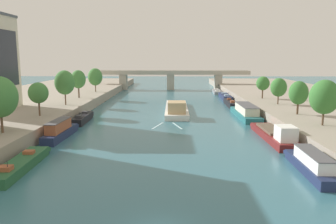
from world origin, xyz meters
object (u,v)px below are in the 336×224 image
(moored_boat_right_downstream, at_px, (275,134))
(tree_right_end_of_row, at_px, (299,93))
(tree_right_distant, at_px, (263,83))
(moored_boat_left_end, at_px, (83,118))
(bridge_far, at_px, (171,78))
(moored_boat_right_upstream, at_px, (230,103))
(tree_left_end_of_row, at_px, (0,97))
(tree_left_past_mid, at_px, (78,79))
(tree_right_past_mid, at_px, (325,97))
(moored_boat_left_upstream, at_px, (60,131))
(moored_boat_right_second, at_px, (225,97))
(moored_boat_left_gap_after, at_px, (21,164))
(moored_boat_right_end, at_px, (246,112))
(tree_left_by_lamp, at_px, (95,77))
(tree_left_second, at_px, (38,93))
(barge_midriver, at_px, (176,108))
(tree_left_distant, at_px, (65,83))
(moored_boat_right_gap_after, at_px, (217,92))
(tree_right_second, at_px, (279,87))
(moored_boat_right_far, at_px, (311,164))

(moored_boat_right_downstream, bearing_deg, tree_right_end_of_row, 55.22)
(tree_right_distant, bearing_deg, moored_boat_right_downstream, -101.59)
(moored_boat_left_end, height_order, bridge_far, bridge_far)
(moored_boat_right_upstream, xyz_separation_m, tree_left_end_of_row, (-38.19, -41.62, 6.51))
(tree_left_past_mid, bearing_deg, tree_right_past_mid, -35.94)
(moored_boat_left_upstream, distance_m, moored_boat_right_upstream, 48.00)
(moored_boat_right_upstream, height_order, moored_boat_right_second, moored_boat_right_upstream)
(moored_boat_right_second, bearing_deg, tree_right_end_of_row, -80.83)
(moored_boat_left_gap_after, xyz_separation_m, moored_boat_right_downstream, (32.68, 13.70, 0.35))
(moored_boat_right_downstream, bearing_deg, moored_boat_right_end, 90.88)
(moored_boat_right_downstream, bearing_deg, moored_boat_left_upstream, 178.70)
(moored_boat_right_downstream, height_order, bridge_far, bridge_far)
(moored_boat_right_downstream, bearing_deg, tree_left_by_lamp, 128.55)
(tree_left_second, relative_size, tree_right_end_of_row, 0.98)
(moored_boat_left_gap_after, relative_size, tree_right_distant, 2.34)
(barge_midriver, height_order, tree_right_end_of_row, tree_right_end_of_row)
(moored_boat_right_end, bearing_deg, moored_boat_right_second, 88.90)
(moored_boat_right_second, height_order, tree_right_end_of_row, tree_right_end_of_row)
(moored_boat_left_end, xyz_separation_m, tree_left_past_mid, (-6.37, 20.14, 6.28))
(tree_left_distant, height_order, tree_right_end_of_row, tree_left_distant)
(moored_boat_right_upstream, distance_m, tree_left_second, 48.08)
(moored_boat_right_upstream, xyz_separation_m, tree_left_by_lamp, (-38.09, 12.53, 6.06))
(tree_left_by_lamp, relative_size, bridge_far, 0.12)
(tree_right_past_mid, height_order, tree_right_distant, tree_right_past_mid)
(barge_midriver, xyz_separation_m, moored_boat_right_gap_after, (14.61, 41.86, -0.44))
(barge_midriver, bearing_deg, moored_boat_right_second, 59.74)
(moored_boat_right_second, relative_size, tree_right_end_of_row, 2.39)
(tree_right_past_mid, distance_m, tree_right_end_of_row, 9.75)
(moored_boat_left_end, relative_size, tree_right_end_of_row, 1.83)
(moored_boat_right_downstream, distance_m, tree_right_second, 24.84)
(moored_boat_right_gap_after, bearing_deg, tree_left_by_lamp, -154.28)
(barge_midriver, height_order, moored_boat_right_gap_after, barge_midriver)
(moored_boat_right_second, height_order, tree_right_second, tree_right_second)
(moored_boat_right_end, xyz_separation_m, tree_right_past_mid, (7.46, -18.92, 5.43))
(moored_boat_right_end, height_order, tree_left_by_lamp, tree_left_by_lamp)
(moored_boat_right_upstream, bearing_deg, tree_right_distant, -18.84)
(tree_left_distant, height_order, bridge_far, tree_left_distant)
(moored_boat_left_end, distance_m, moored_boat_right_downstream, 36.10)
(moored_boat_right_downstream, distance_m, tree_right_past_mid, 9.16)
(moored_boat_right_upstream, height_order, tree_right_second, tree_right_second)
(tree_right_distant, bearing_deg, moored_boat_right_second, 110.40)
(tree_left_distant, relative_size, tree_right_distant, 1.35)
(tree_left_end_of_row, xyz_separation_m, tree_right_past_mid, (45.97, 5.84, -0.60))
(moored_boat_right_far, relative_size, tree_right_past_mid, 1.74)
(tree_right_past_mid, xyz_separation_m, tree_right_distant, (-0.30, 33.23, -0.55))
(moored_boat_right_gap_after, xyz_separation_m, tree_right_distant, (7.02, -33.66, 5.51))
(moored_boat_right_far, bearing_deg, barge_midriver, 109.91)
(moored_boat_right_end, bearing_deg, moored_boat_right_gap_after, 89.83)
(barge_midriver, bearing_deg, tree_left_distant, -170.78)
(moored_boat_right_end, height_order, tree_left_past_mid, tree_left_past_mid)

